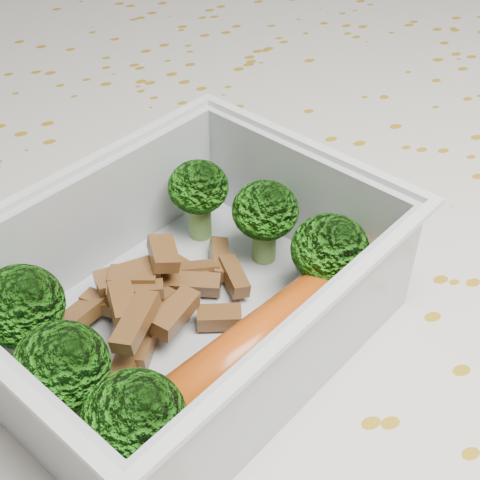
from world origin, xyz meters
name	(u,v)px	position (x,y,z in m)	size (l,w,h in m)	color
dining_table	(232,365)	(0.00, 0.00, 0.67)	(1.40, 0.90, 0.75)	brown
tablecloth	(231,312)	(0.00, 0.00, 0.72)	(1.46, 0.96, 0.19)	silver
lunch_container	(184,302)	(-0.04, -0.04, 0.78)	(0.24, 0.22, 0.07)	silver
broccoli_florets	(164,296)	(-0.05, -0.04, 0.79)	(0.19, 0.17, 0.05)	#608C3F
meat_pile	(155,295)	(-0.05, -0.02, 0.77)	(0.11, 0.08, 0.03)	brown
sausage	(257,344)	(-0.02, -0.08, 0.78)	(0.17, 0.08, 0.03)	#AD420E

